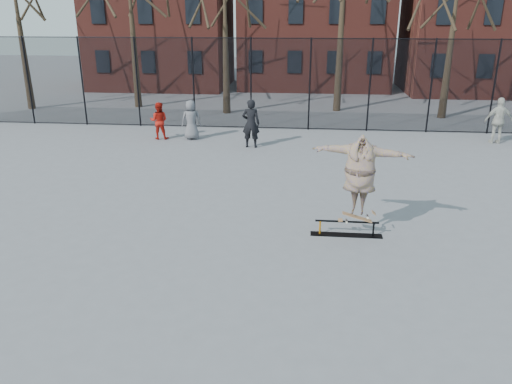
# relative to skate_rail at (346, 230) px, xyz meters

# --- Properties ---
(ground) EXTENTS (100.00, 100.00, 0.00)m
(ground) POSITION_rel_skate_rail_xyz_m (-2.13, -1.72, -0.15)
(ground) COLOR slate
(skate_rail) EXTENTS (1.70, 0.26, 0.37)m
(skate_rail) POSITION_rel_skate_rail_xyz_m (0.00, 0.00, 0.00)
(skate_rail) COLOR black
(skate_rail) RESTS_ON ground
(skateboard) EXTENTS (0.78, 0.18, 0.09)m
(skateboard) POSITION_rel_skate_rail_xyz_m (0.22, 0.00, 0.27)
(skateboard) COLOR #9A693D
(skateboard) RESTS_ON skate_rail
(skater) EXTENTS (2.39, 1.09, 1.88)m
(skater) POSITION_rel_skate_rail_xyz_m (0.22, 0.00, 1.26)
(skater) COLOR #463A91
(skater) RESTS_ON skateboard
(bystander_grey) EXTENTS (0.90, 0.69, 1.64)m
(bystander_grey) POSITION_rel_skate_rail_xyz_m (-5.77, 8.98, 0.67)
(bystander_grey) COLOR #5E5D62
(bystander_grey) RESTS_ON ground
(bystander_black) EXTENTS (0.69, 0.46, 1.89)m
(bystander_black) POSITION_rel_skate_rail_xyz_m (-3.17, 7.95, 0.80)
(bystander_black) COLOR black
(bystander_black) RESTS_ON ground
(bystander_red) EXTENTS (0.77, 0.62, 1.53)m
(bystander_red) POSITION_rel_skate_rail_xyz_m (-7.12, 8.92, 0.62)
(bystander_red) COLOR #B0180F
(bystander_red) RESTS_ON ground
(bystander_white) EXTENTS (1.09, 0.47, 1.85)m
(bystander_white) POSITION_rel_skate_rail_xyz_m (6.64, 9.54, 0.78)
(bystander_white) COLOR #BBB9AD
(bystander_white) RESTS_ON ground
(fence) EXTENTS (34.03, 0.07, 4.00)m
(fence) POSITION_rel_skate_rail_xyz_m (-2.14, 11.28, 1.91)
(fence) COLOR black
(fence) RESTS_ON ground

